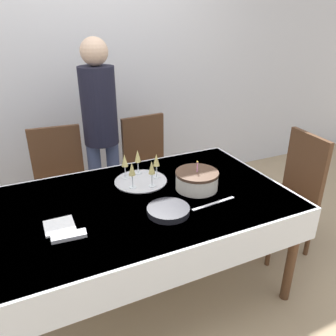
# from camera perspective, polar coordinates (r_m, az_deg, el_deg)

# --- Properties ---
(ground_plane) EXTENTS (12.00, 12.00, 0.00)m
(ground_plane) POSITION_cam_1_polar(r_m,az_deg,el_deg) (2.43, -3.68, -20.15)
(ground_plane) COLOR tan
(wall_back) EXTENTS (8.00, 0.05, 2.70)m
(wall_back) POSITION_cam_1_polar(r_m,az_deg,el_deg) (3.23, -14.93, 17.34)
(wall_back) COLOR silver
(wall_back) RESTS_ON ground_plane
(dining_table) EXTENTS (1.76, 1.08, 0.72)m
(dining_table) POSITION_cam_1_polar(r_m,az_deg,el_deg) (2.05, -4.14, -7.68)
(dining_table) COLOR white
(dining_table) RESTS_ON ground_plane
(dining_chair_far_left) EXTENTS (0.45, 0.45, 0.95)m
(dining_chair_far_left) POSITION_cam_1_polar(r_m,az_deg,el_deg) (2.77, -18.11, -2.36)
(dining_chair_far_left) COLOR #51331E
(dining_chair_far_left) RESTS_ON ground_plane
(dining_chair_far_right) EXTENTS (0.46, 0.46, 0.95)m
(dining_chair_far_right) POSITION_cam_1_polar(r_m,az_deg,el_deg) (2.93, -3.25, 0.40)
(dining_chair_far_right) COLOR #51331E
(dining_chair_far_right) RESTS_ON ground_plane
(dining_chair_right_end) EXTENTS (0.46, 0.46, 0.95)m
(dining_chair_right_end) POSITION_cam_1_polar(r_m,az_deg,el_deg) (2.70, 20.52, -3.42)
(dining_chair_right_end) COLOR #51331E
(dining_chair_right_end) RESTS_ON ground_plane
(birthday_cake) EXTENTS (0.27, 0.27, 0.19)m
(birthday_cake) POSITION_cam_1_polar(r_m,az_deg,el_deg) (2.08, 5.03, -2.11)
(birthday_cake) COLOR silver
(birthday_cake) RESTS_ON dining_table
(champagne_tray) EXTENTS (0.35, 0.35, 0.18)m
(champagne_tray) POSITION_cam_1_polar(r_m,az_deg,el_deg) (2.17, -4.79, -0.59)
(champagne_tray) COLOR silver
(champagne_tray) RESTS_ON dining_table
(plate_stack_main) EXTENTS (0.24, 0.24, 0.03)m
(plate_stack_main) POSITION_cam_1_polar(r_m,az_deg,el_deg) (1.84, 0.06, -7.40)
(plate_stack_main) COLOR black
(plate_stack_main) RESTS_ON dining_table
(cake_knife) EXTENTS (0.30, 0.04, 0.00)m
(cake_knife) POSITION_cam_1_polar(r_m,az_deg,el_deg) (1.95, 7.96, -6.13)
(cake_knife) COLOR silver
(cake_knife) RESTS_ON dining_table
(fork_pile) EXTENTS (0.17, 0.07, 0.02)m
(fork_pile) POSITION_cam_1_polar(r_m,az_deg,el_deg) (1.72, -16.87, -11.27)
(fork_pile) COLOR silver
(fork_pile) RESTS_ON dining_table
(napkin_pile) EXTENTS (0.15, 0.15, 0.01)m
(napkin_pile) POSITION_cam_1_polar(r_m,az_deg,el_deg) (1.82, -18.39, -9.56)
(napkin_pile) COLOR white
(napkin_pile) RESTS_ON dining_table
(person_standing) EXTENTS (0.28, 0.28, 1.60)m
(person_standing) POSITION_cam_1_polar(r_m,az_deg,el_deg) (2.72, -11.72, 8.00)
(person_standing) COLOR #3F4C72
(person_standing) RESTS_ON ground_plane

